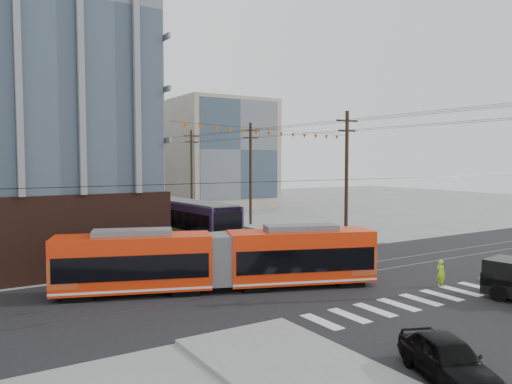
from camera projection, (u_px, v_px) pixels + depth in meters
ground at (366, 289)px, 27.13m from camera, size 160.00×160.00×0.00m
bg_bldg_ne_near at (217, 154)px, 75.70m from camera, size 14.00×14.00×16.00m
bg_bldg_ne_far at (177, 160)px, 93.74m from camera, size 16.00×16.00×14.00m
utility_pole_far at (152, 170)px, 78.65m from camera, size 0.30×0.30×11.00m
streetcar at (220, 260)px, 26.81m from camera, size 16.85×8.26×3.30m
city_bus at (185, 221)px, 41.91m from camera, size 3.89×13.43×3.75m
black_sedan at (447, 359)px, 15.81m from camera, size 3.21×4.59×1.45m
parked_car_silver at (168, 247)px, 35.48m from camera, size 3.63×5.30×1.66m
parked_car_white at (147, 241)px, 39.07m from camera, size 3.21×5.15×1.39m
parked_car_grey at (126, 231)px, 44.17m from camera, size 3.11×5.57×1.47m
pedestrian at (441, 273)px, 27.60m from camera, size 0.39×0.57×1.52m
jersey_barrier at (331, 238)px, 42.15m from camera, size 1.94×4.15×0.81m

